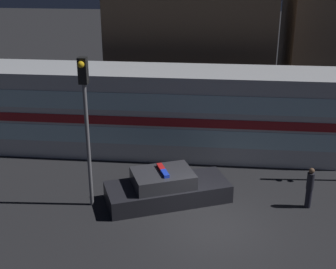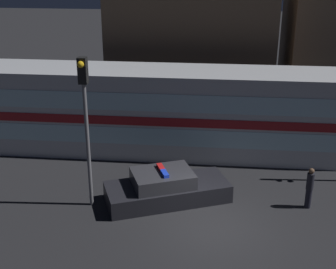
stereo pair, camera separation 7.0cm
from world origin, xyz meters
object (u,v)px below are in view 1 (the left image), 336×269
at_px(police_car, 166,189).
at_px(train, 168,112).
at_px(pedestrian, 310,187).
at_px(traffic_light_corner, 86,109).

bearing_deg(police_car, train, 72.67).
bearing_deg(pedestrian, train, 140.64).
relative_size(pedestrian, traffic_light_corner, 0.29).
bearing_deg(police_car, pedestrian, -21.94).
distance_m(pedestrian, traffic_light_corner, 8.55).
relative_size(train, traffic_light_corner, 3.02).
bearing_deg(train, police_car, -85.07).
height_order(train, pedestrian, train).
bearing_deg(traffic_light_corner, train, 66.13).
xyz_separation_m(police_car, pedestrian, (5.25, 0.03, 0.32)).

